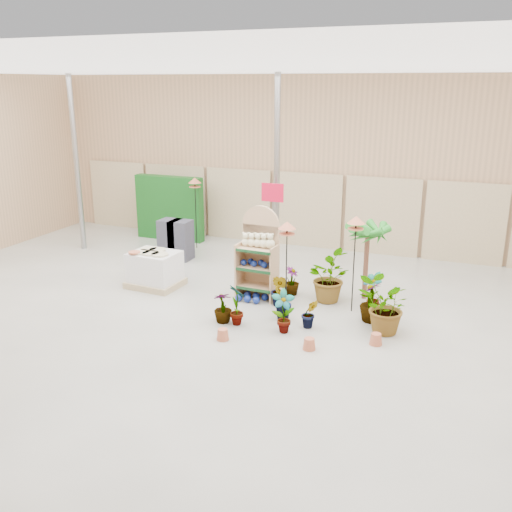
{
  "coord_description": "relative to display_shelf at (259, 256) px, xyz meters",
  "views": [
    {
      "loc": [
        4.3,
        -8.48,
        4.28
      ],
      "look_at": [
        0.3,
        1.5,
        1.0
      ],
      "focal_mm": 40.0,
      "sensor_mm": 36.0,
      "label": 1
    }
  ],
  "objects": [
    {
      "name": "charcoal_planters",
      "position": [
        -2.92,
        1.68,
        -0.37
      ],
      "size": [
        0.8,
        0.5,
        1.0
      ],
      "color": "#26262F",
      "rests_on": "ground"
    },
    {
      "name": "room",
      "position": [
        -0.21,
        -0.99,
        1.34
      ],
      "size": [
        15.2,
        12.1,
        4.7
      ],
      "color": "gray",
      "rests_on": "ground"
    },
    {
      "name": "offer_sign",
      "position": [
        -0.11,
        1.08,
        0.7
      ],
      "size": [
        0.5,
        0.08,
        2.2
      ],
      "color": "gray",
      "rests_on": "ground"
    },
    {
      "name": "bird_table_right",
      "position": [
        1.97,
        -0.1,
        0.89
      ],
      "size": [
        0.34,
        0.34,
        1.9
      ],
      "color": "black",
      "rests_on": "ground"
    },
    {
      "name": "potted_plant_1",
      "position": [
        0.87,
        -1.01,
        -0.52
      ],
      "size": [
        0.36,
        0.43,
        0.71
      ],
      "primitive_type": "imported",
      "rotation": [
        0.0,
        0.0,
        4.84
      ],
      "color": "#1E7820",
      "rests_on": "ground"
    },
    {
      "name": "potted_plant_3",
      "position": [
        2.41,
        -0.44,
        -0.49
      ],
      "size": [
        0.56,
        0.56,
        0.78
      ],
      "primitive_type": "imported",
      "rotation": [
        0.0,
        0.0,
        4.36
      ],
      "color": "#1E7820",
      "rests_on": "ground"
    },
    {
      "name": "potted_plant_5",
      "position": [
        0.57,
        -0.36,
        -0.54
      ],
      "size": [
        0.46,
        0.42,
        0.67
      ],
      "primitive_type": "imported",
      "rotation": [
        0.0,
        0.0,
        5.85
      ],
      "color": "#1E7820",
      "rests_on": "ground"
    },
    {
      "name": "display_shelf",
      "position": [
        0.0,
        0.0,
        0.0
      ],
      "size": [
        0.82,
        0.53,
        1.91
      ],
      "rotation": [
        0.0,
        0.0,
        -0.04
      ],
      "color": "tan",
      "rests_on": "ground"
    },
    {
      "name": "potted_plant_11",
      "position": [
        0.59,
        0.35,
        -0.57
      ],
      "size": [
        0.34,
        0.34,
        0.6
      ],
      "primitive_type": "imported",
      "rotation": [
        0.0,
        0.0,
        1.55
      ],
      "color": "#1E7820",
      "rests_on": "ground"
    },
    {
      "name": "bird_table_back",
      "position": [
        -2.9,
        2.75,
        0.89
      ],
      "size": [
        0.34,
        0.34,
        1.91
      ],
      "color": "black",
      "rests_on": "ground"
    },
    {
      "name": "potted_plant_0",
      "position": [
        0.16,
        -1.52,
        -0.47
      ],
      "size": [
        0.51,
        0.48,
        0.8
      ],
      "primitive_type": "imported",
      "rotation": [
        0.0,
        0.0,
        2.52
      ],
      "color": "#1E7820",
      "rests_on": "ground"
    },
    {
      "name": "bird_table_front",
      "position": [
        0.74,
        -0.47,
        0.77
      ],
      "size": [
        0.34,
        0.34,
        1.77
      ],
      "color": "black",
      "rests_on": "ground"
    },
    {
      "name": "potted_plant_4",
      "position": [
        2.34,
        0.05,
        -0.47
      ],
      "size": [
        0.51,
        0.49,
        0.8
      ],
      "primitive_type": "imported",
      "rotation": [
        0.0,
        0.0,
        5.57
      ],
      "color": "#1E7820",
      "rests_on": "ground"
    },
    {
      "name": "trellis_stock",
      "position": [
        -4.01,
        3.3,
        0.03
      ],
      "size": [
        2.0,
        0.3,
        1.8
      ],
      "primitive_type": "cube",
      "color": "#0F4814",
      "rests_on": "ground"
    },
    {
      "name": "palm",
      "position": [
        2.06,
        0.69,
        0.57
      ],
      "size": [
        0.7,
        0.7,
        1.7
      ],
      "color": "brown",
      "rests_on": "ground"
    },
    {
      "name": "potted_plant_7",
      "position": [
        -0.13,
        -1.51,
        -0.58
      ],
      "size": [
        0.46,
        0.46,
        0.59
      ],
      "primitive_type": "imported",
      "rotation": [
        0.0,
        0.0,
        3.71
      ],
      "color": "#1E7820",
      "rests_on": "ground"
    },
    {
      "name": "potted_plant_10",
      "position": [
        2.71,
        -0.91,
        -0.37
      ],
      "size": [
        1.17,
        1.12,
        1.0
      ],
      "primitive_type": "imported",
      "rotation": [
        0.0,
        0.0,
        3.65
      ],
      "color": "#1E7820",
      "rests_on": "ground"
    },
    {
      "name": "potted_plant_8",
      "position": [
        1.06,
        -1.53,
        -0.47
      ],
      "size": [
        0.5,
        0.43,
        0.8
      ],
      "primitive_type": "imported",
      "rotation": [
        0.0,
        0.0,
        0.41
      ],
      "color": "#1E7820",
      "rests_on": "ground"
    },
    {
      "name": "pallet_stack",
      "position": [
        -2.34,
        -0.28,
        -0.48
      ],
      "size": [
        1.14,
        0.98,
        0.81
      ],
      "rotation": [
        0.0,
        0.0,
        -0.07
      ],
      "color": "#9D8A66",
      "rests_on": "ground"
    },
    {
      "name": "gazing_balls_floor",
      "position": [
        -0.04,
        -0.31,
        -0.8
      ],
      "size": [
        0.63,
        0.39,
        0.15
      ],
      "color": "navy",
      "rests_on": "ground"
    },
    {
      "name": "gazing_balls_shelf",
      "position": [
        -0.0,
        -0.11,
        -0.12
      ],
      "size": [
        0.7,
        0.24,
        0.13
      ],
      "color": "navy",
      "rests_on": "display_shelf"
    },
    {
      "name": "teddy_bears",
      "position": [
        0.03,
        -0.09,
        0.34
      ],
      "size": [
        0.71,
        0.2,
        0.31
      ],
      "color": "beige",
      "rests_on": "display_shelf"
    },
    {
      "name": "potted_plant_9",
      "position": [
        1.43,
        -1.15,
        -0.6
      ],
      "size": [
        0.38,
        0.35,
        0.55
      ],
      "primitive_type": "imported",
      "rotation": [
        0.0,
        0.0,
        0.46
      ],
      "color": "#1E7820",
      "rests_on": "ground"
    },
    {
      "name": "potted_plant_6",
      "position": [
        1.36,
        0.27,
        -0.36
      ],
      "size": [
        1.13,
        1.19,
        1.03
      ],
      "primitive_type": "imported",
      "rotation": [
        0.0,
        0.0,
        2.04
      ],
      "color": "#1E7820",
      "rests_on": "ground"
    }
  ]
}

